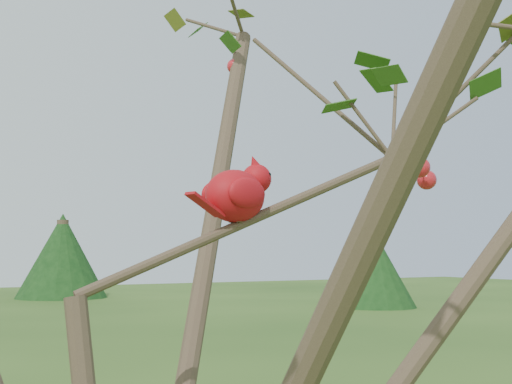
# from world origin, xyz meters

# --- Properties ---
(crabapple_tree) EXTENTS (2.35, 2.05, 2.95)m
(crabapple_tree) POSITION_xyz_m (0.03, -0.02, 2.12)
(crabapple_tree) COLOR #3B2E20
(crabapple_tree) RESTS_ON ground
(cardinal) EXTENTS (0.19, 0.11, 0.13)m
(cardinal) POSITION_xyz_m (0.23, 0.08, 2.12)
(cardinal) COLOR red
(cardinal) RESTS_ON ground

